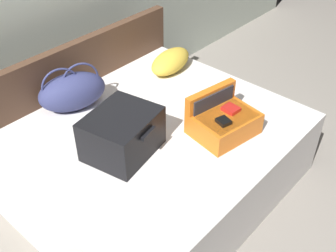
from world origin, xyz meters
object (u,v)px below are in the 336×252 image
at_px(hard_case_large, 122,134).
at_px(pillow_near_headboard, 171,61).
at_px(hard_case_medium, 223,121).
at_px(bed, 156,158).
at_px(duffel_bag, 72,91).

xyz_separation_m(hard_case_large, pillow_near_headboard, (1.05, 0.49, -0.06)).
height_order(hard_case_large, hard_case_medium, hard_case_medium).
bearing_deg(hard_case_large, bed, -11.06).
bearing_deg(bed, hard_case_large, 179.95).
bearing_deg(pillow_near_headboard, duffel_bag, 169.37).
relative_size(duffel_bag, pillow_near_headboard, 1.24).
xyz_separation_m(bed, hard_case_large, (-0.32, 0.00, 0.44)).
bearing_deg(hard_case_medium, hard_case_large, 158.12).
bearing_deg(bed, pillow_near_headboard, 33.93).
distance_m(duffel_bag, pillow_near_headboard, 0.97).
relative_size(hard_case_medium, duffel_bag, 0.84).
relative_size(bed, pillow_near_headboard, 4.28).
height_order(hard_case_medium, duffel_bag, duffel_bag).
xyz_separation_m(hard_case_large, hard_case_medium, (0.63, -0.39, -0.05)).
height_order(bed, pillow_near_headboard, pillow_near_headboard).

